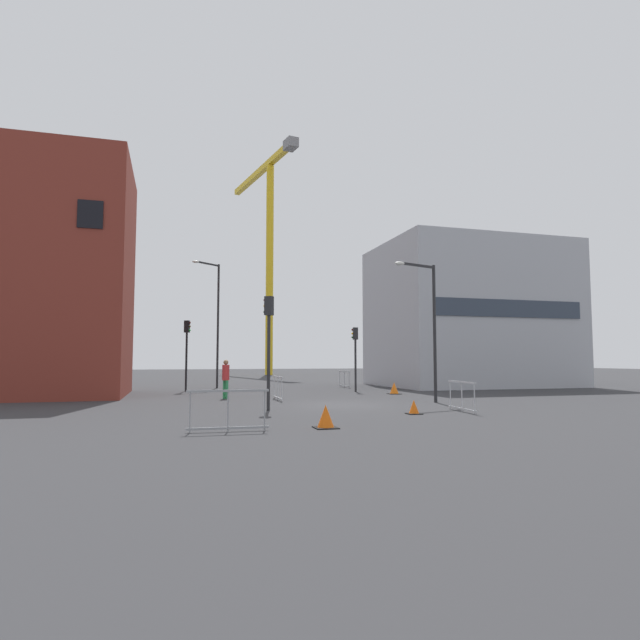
{
  "coord_description": "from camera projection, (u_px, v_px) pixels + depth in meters",
  "views": [
    {
      "loc": [
        -6.75,
        -20.6,
        1.87
      ],
      "look_at": [
        0.0,
        3.12,
        3.72
      ],
      "focal_mm": 29.35,
      "sensor_mm": 36.0,
      "label": 1
    }
  ],
  "objects": [
    {
      "name": "ground",
      "position": [
        341.0,
        405.0,
        21.46
      ],
      "size": [
        160.0,
        160.0,
        0.0
      ],
      "primitive_type": "plane",
      "color": "#333335"
    },
    {
      "name": "brick_building",
      "position": [
        53.0,
        277.0,
        26.64
      ],
      "size": [
        7.42,
        7.62,
        12.06
      ],
      "color": "maroon",
      "rests_on": "ground"
    },
    {
      "name": "office_block",
      "position": [
        468.0,
        316.0,
        37.42
      ],
      "size": [
        12.58,
        9.6,
        9.96
      ],
      "color": "#A8AAB2",
      "rests_on": "ground"
    },
    {
      "name": "construction_crane",
      "position": [
        268.0,
        231.0,
        64.05
      ],
      "size": [
        4.87,
        19.94,
        26.56
      ],
      "color": "gold",
      "rests_on": "ground"
    },
    {
      "name": "streetlamp_tall",
      "position": [
        215.0,
        314.0,
        33.88
      ],
      "size": [
        1.83,
        1.39,
        8.09
      ],
      "color": "#232326",
      "rests_on": "ground"
    },
    {
      "name": "streetlamp_short",
      "position": [
        429.0,
        317.0,
        22.67
      ],
      "size": [
        2.19,
        0.78,
        6.0
      ],
      "color": "#232326",
      "rests_on": "ground"
    },
    {
      "name": "traffic_light_island",
      "position": [
        269.0,
        334.0,
        19.2
      ],
      "size": [
        0.37,
        0.36,
        4.18
      ],
      "color": "#232326",
      "rests_on": "ground"
    },
    {
      "name": "traffic_light_median",
      "position": [
        355.0,
        348.0,
        30.16
      ],
      "size": [
        0.39,
        0.28,
        3.7
      ],
      "color": "#232326",
      "rests_on": "ground"
    },
    {
      "name": "traffic_light_crosswalk",
      "position": [
        187.0,
        344.0,
        30.45
      ],
      "size": [
        0.39,
        0.33,
        4.12
      ],
      "color": "black",
      "rests_on": "ground"
    },
    {
      "name": "pedestrian_walking",
      "position": [
        226.0,
        376.0,
        24.78
      ],
      "size": [
        0.34,
        0.34,
        1.84
      ],
      "color": "#2D844C",
      "rests_on": "ground"
    },
    {
      "name": "safety_barrier_mid_span",
      "position": [
        344.0,
        379.0,
        34.8
      ],
      "size": [
        0.12,
        2.36,
        1.08
      ],
      "color": "#9EA0A5",
      "rests_on": "ground"
    },
    {
      "name": "safety_barrier_left_run",
      "position": [
        462.0,
        396.0,
        18.66
      ],
      "size": [
        0.26,
        2.14,
        1.08
      ],
      "color": "#B2B5BA",
      "rests_on": "ground"
    },
    {
      "name": "safety_barrier_rear",
      "position": [
        228.0,
        410.0,
        13.45
      ],
      "size": [
        2.11,
        0.13,
        1.08
      ],
      "color": "gray",
      "rests_on": "ground"
    },
    {
      "name": "safety_barrier_front",
      "position": [
        278.0,
        388.0,
        23.94
      ],
      "size": [
        0.06,
        1.97,
        1.08
      ],
      "color": "#B2B5BA",
      "rests_on": "ground"
    },
    {
      "name": "traffic_cone_orange",
      "position": [
        414.0,
        408.0,
        17.79
      ],
      "size": [
        0.47,
        0.47,
        0.48
      ],
      "color": "black",
      "rests_on": "ground"
    },
    {
      "name": "traffic_cone_on_verge",
      "position": [
        394.0,
        389.0,
        28.02
      ],
      "size": [
        0.63,
        0.63,
        0.64
      ],
      "color": "black",
      "rests_on": "ground"
    },
    {
      "name": "traffic_cone_by_barrier",
      "position": [
        326.0,
        417.0,
        14.17
      ],
      "size": [
        0.62,
        0.62,
        0.63
      ],
      "color": "black",
      "rests_on": "ground"
    }
  ]
}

